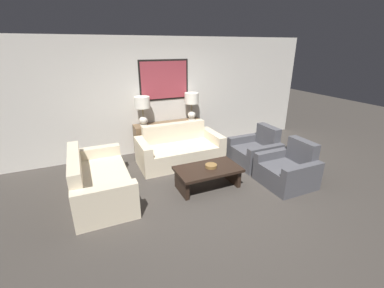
{
  "coord_description": "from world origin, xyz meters",
  "views": [
    {
      "loc": [
        -1.87,
        -3.43,
        2.45
      ],
      "look_at": [
        0.02,
        0.85,
        0.65
      ],
      "focal_mm": 24.0,
      "sensor_mm": 36.0,
      "label": 1
    }
  ],
  "objects_px": {
    "table_lamp_right": "(192,102)",
    "couch_by_side": "(98,182)",
    "console_table": "(169,137)",
    "coffee_table": "(208,173)",
    "armchair_near_back_wall": "(256,152)",
    "decorative_bowl": "(211,166)",
    "armchair_near_camera": "(288,170)",
    "table_lamp_left": "(142,106)",
    "couch_by_back_wall": "(179,150)"
  },
  "relations": [
    {
      "from": "couch_by_back_wall",
      "to": "armchair_near_back_wall",
      "type": "height_order",
      "value": "armchair_near_back_wall"
    },
    {
      "from": "decorative_bowl",
      "to": "armchair_near_camera",
      "type": "height_order",
      "value": "armchair_near_camera"
    },
    {
      "from": "table_lamp_left",
      "to": "armchair_near_back_wall",
      "type": "height_order",
      "value": "table_lamp_left"
    },
    {
      "from": "coffee_table",
      "to": "armchair_near_camera",
      "type": "bearing_deg",
      "value": -18.77
    },
    {
      "from": "table_lamp_right",
      "to": "couch_by_side",
      "type": "distance_m",
      "value": 2.92
    },
    {
      "from": "coffee_table",
      "to": "decorative_bowl",
      "type": "height_order",
      "value": "decorative_bowl"
    },
    {
      "from": "couch_by_side",
      "to": "decorative_bowl",
      "type": "bearing_deg",
      "value": -13.91
    },
    {
      "from": "coffee_table",
      "to": "armchair_near_camera",
      "type": "height_order",
      "value": "armchair_near_camera"
    },
    {
      "from": "table_lamp_right",
      "to": "armchair_near_back_wall",
      "type": "xyz_separation_m",
      "value": [
        0.9,
        -1.43,
        -0.91
      ]
    },
    {
      "from": "console_table",
      "to": "coffee_table",
      "type": "distance_m",
      "value": 1.92
    },
    {
      "from": "table_lamp_right",
      "to": "coffee_table",
      "type": "distance_m",
      "value": 2.18
    },
    {
      "from": "couch_by_side",
      "to": "couch_by_back_wall",
      "type": "bearing_deg",
      "value": 23.16
    },
    {
      "from": "couch_by_side",
      "to": "table_lamp_left",
      "type": "bearing_deg",
      "value": 50.87
    },
    {
      "from": "couch_by_side",
      "to": "table_lamp_right",
      "type": "bearing_deg",
      "value": 31.28
    },
    {
      "from": "couch_by_back_wall",
      "to": "table_lamp_left",
      "type": "bearing_deg",
      "value": 131.29
    },
    {
      "from": "decorative_bowl",
      "to": "armchair_near_camera",
      "type": "bearing_deg",
      "value": -19.77
    },
    {
      "from": "console_table",
      "to": "table_lamp_left",
      "type": "relative_size",
      "value": 2.49
    },
    {
      "from": "console_table",
      "to": "decorative_bowl",
      "type": "distance_m",
      "value": 1.92
    },
    {
      "from": "table_lamp_right",
      "to": "coffee_table",
      "type": "bearing_deg",
      "value": -105.31
    },
    {
      "from": "couch_by_back_wall",
      "to": "coffee_table",
      "type": "xyz_separation_m",
      "value": [
        0.07,
        -1.24,
        0.01
      ]
    },
    {
      "from": "decorative_bowl",
      "to": "table_lamp_left",
      "type": "bearing_deg",
      "value": 111.08
    },
    {
      "from": "console_table",
      "to": "table_lamp_right",
      "type": "distance_m",
      "value": 1.01
    },
    {
      "from": "decorative_bowl",
      "to": "armchair_near_camera",
      "type": "relative_size",
      "value": 0.24
    },
    {
      "from": "console_table",
      "to": "armchair_near_back_wall",
      "type": "distance_m",
      "value": 2.08
    },
    {
      "from": "table_lamp_left",
      "to": "armchair_near_camera",
      "type": "distance_m",
      "value": 3.32
    },
    {
      "from": "couch_by_back_wall",
      "to": "armchair_near_back_wall",
      "type": "xyz_separation_m",
      "value": [
        1.5,
        -0.75,
        -0.01
      ]
    },
    {
      "from": "console_table",
      "to": "decorative_bowl",
      "type": "height_order",
      "value": "console_table"
    },
    {
      "from": "table_lamp_left",
      "to": "armchair_near_camera",
      "type": "xyz_separation_m",
      "value": [
        2.1,
        -2.41,
        -0.91
      ]
    },
    {
      "from": "couch_by_back_wall",
      "to": "couch_by_side",
      "type": "relative_size",
      "value": 1.0
    },
    {
      "from": "coffee_table",
      "to": "armchair_near_back_wall",
      "type": "relative_size",
      "value": 1.31
    },
    {
      "from": "couch_by_side",
      "to": "coffee_table",
      "type": "height_order",
      "value": "couch_by_side"
    },
    {
      "from": "table_lamp_right",
      "to": "decorative_bowl",
      "type": "bearing_deg",
      "value": -103.57
    },
    {
      "from": "couch_by_side",
      "to": "armchair_near_camera",
      "type": "bearing_deg",
      "value": -16.39
    },
    {
      "from": "console_table",
      "to": "armchair_near_camera",
      "type": "xyz_separation_m",
      "value": [
        1.5,
        -2.41,
        -0.1
      ]
    },
    {
      "from": "coffee_table",
      "to": "decorative_bowl",
      "type": "xyz_separation_m",
      "value": [
        0.06,
        0.01,
        0.13
      ]
    },
    {
      "from": "armchair_near_back_wall",
      "to": "armchair_near_camera",
      "type": "height_order",
      "value": "same"
    },
    {
      "from": "table_lamp_right",
      "to": "couch_by_side",
      "type": "xyz_separation_m",
      "value": [
        -2.37,
        -1.44,
        -0.91
      ]
    },
    {
      "from": "table_lamp_right",
      "to": "coffee_table",
      "type": "relative_size",
      "value": 0.57
    },
    {
      "from": "console_table",
      "to": "couch_by_side",
      "type": "bearing_deg",
      "value": -140.88
    },
    {
      "from": "couch_by_side",
      "to": "armchair_near_back_wall",
      "type": "distance_m",
      "value": 3.28
    },
    {
      "from": "console_table",
      "to": "couch_by_side",
      "type": "distance_m",
      "value": 2.29
    },
    {
      "from": "table_lamp_left",
      "to": "couch_by_back_wall",
      "type": "height_order",
      "value": "table_lamp_left"
    },
    {
      "from": "couch_by_back_wall",
      "to": "armchair_near_camera",
      "type": "xyz_separation_m",
      "value": [
        1.5,
        -1.72,
        -0.01
      ]
    },
    {
      "from": "table_lamp_right",
      "to": "couch_by_side",
      "type": "bearing_deg",
      "value": -148.72
    },
    {
      "from": "armchair_near_camera",
      "to": "couch_by_back_wall",
      "type": "bearing_deg",
      "value": 131.1
    },
    {
      "from": "console_table",
      "to": "table_lamp_left",
      "type": "xyz_separation_m",
      "value": [
        -0.6,
        0.0,
        0.81
      ]
    },
    {
      "from": "table_lamp_left",
      "to": "table_lamp_right",
      "type": "bearing_deg",
      "value": 0.0
    },
    {
      "from": "table_lamp_left",
      "to": "decorative_bowl",
      "type": "relative_size",
      "value": 3.12
    },
    {
      "from": "couch_by_side",
      "to": "armchair_near_camera",
      "type": "height_order",
      "value": "armchair_near_camera"
    },
    {
      "from": "console_table",
      "to": "couch_by_side",
      "type": "height_order",
      "value": "couch_by_side"
    }
  ]
}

